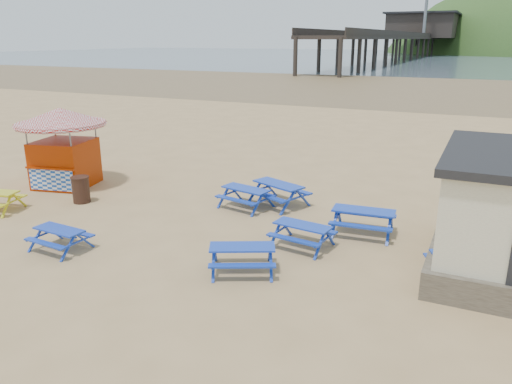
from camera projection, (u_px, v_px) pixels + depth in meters
The scene contains 13 objects.
ground at pixel (204, 230), 15.86m from camera, with size 400.00×400.00×0.00m, color tan.
wet_sand at pixel (426, 86), 63.44m from camera, with size 400.00×400.00×0.00m, color brown.
sea at pixel (472, 57), 162.92m from camera, with size 400.00×400.00×0.00m, color #4C5F6D.
picnic_table_blue_a at pixel (246, 198), 17.88m from camera, with size 1.99×1.72×0.73m.
picnic_table_blue_b at pixel (278, 194), 18.15m from camera, with size 2.39×2.18×0.82m.
picnic_table_blue_c at pixel (363, 222), 15.45m from camera, with size 2.02×1.69×0.79m.
picnic_table_blue_d at pixel (60, 239), 14.31m from camera, with size 1.61×1.33×0.64m.
picnic_table_blue_e at pixel (242, 259), 12.97m from camera, with size 2.11×1.96×0.71m.
picnic_table_blue_f at pixel (467, 268), 12.42m from camera, with size 2.20×2.04×0.74m.
ice_cream_kiosk at pixel (62, 137), 20.10m from camera, with size 4.32×4.32×3.21m.
litter_bin at pixel (81, 189), 18.42m from camera, with size 0.67×0.67×0.98m.
pier at pixel (420, 40), 175.74m from camera, with size 24.00×220.00×39.29m.
picnic_table_blue_g at pixel (302, 236), 14.50m from camera, with size 1.82×1.54×0.70m.
Camera 1 is at (7.78, -12.69, 5.83)m, focal length 35.00 mm.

